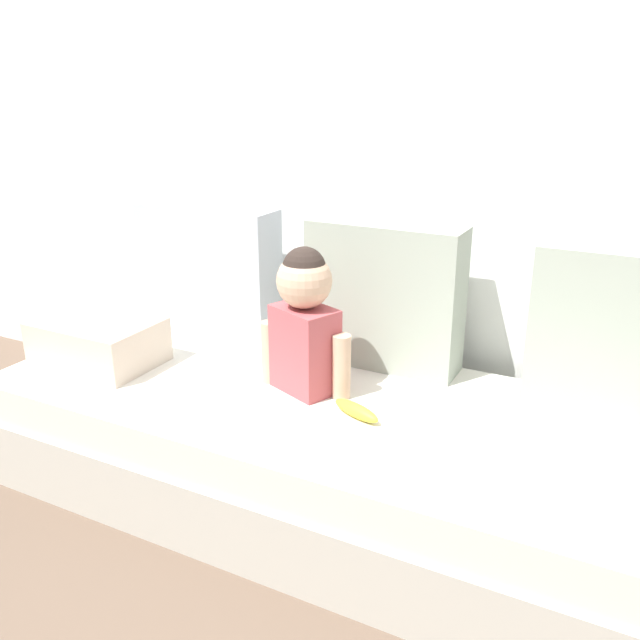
% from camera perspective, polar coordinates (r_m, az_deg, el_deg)
% --- Properties ---
extents(ground_plane, '(12.00, 12.00, 0.00)m').
position_cam_1_polar(ground_plane, '(2.24, 1.60, -15.13)').
color(ground_plane, brown).
extents(back_wall, '(5.48, 0.10, 2.52)m').
position_cam_1_polar(back_wall, '(2.35, 8.22, 19.14)').
color(back_wall, white).
rests_on(back_wall, ground).
extents(couch, '(2.28, 0.86, 0.36)m').
position_cam_1_polar(couch, '(2.14, 1.65, -11.24)').
color(couch, beige).
rests_on(couch, ground).
extents(throw_pillow_left, '(0.55, 0.16, 0.48)m').
position_cam_1_polar(throw_pillow_left, '(2.58, -9.31, 4.18)').
color(throw_pillow_left, '#B2BCC6').
rests_on(throw_pillow_left, couch).
extents(throw_pillow_center, '(0.51, 0.16, 0.48)m').
position_cam_1_polar(throw_pillow_center, '(2.24, 5.42, 2.05)').
color(throw_pillow_center, '#99A393').
rests_on(throw_pillow_center, couch).
extents(throw_pillow_right, '(0.46, 0.16, 0.48)m').
position_cam_1_polar(throw_pillow_right, '(2.10, 23.55, -0.90)').
color(throw_pillow_right, '#99A393').
rests_on(throw_pillow_right, couch).
extents(toddler, '(0.31, 0.19, 0.46)m').
position_cam_1_polar(toddler, '(2.04, -1.31, 0.21)').
color(toddler, '#B24C51').
rests_on(toddler, couch).
extents(banana, '(0.17, 0.10, 0.04)m').
position_cam_1_polar(banana, '(1.96, 3.07, -7.61)').
color(banana, yellow).
rests_on(banana, couch).
extents(folded_blanket, '(0.40, 0.28, 0.15)m').
position_cam_1_polar(folded_blanket, '(2.41, -18.14, -1.73)').
color(folded_blanket, beige).
rests_on(folded_blanket, couch).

